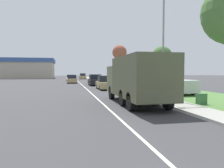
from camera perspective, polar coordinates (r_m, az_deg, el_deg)
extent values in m
plane|color=#38383A|center=(40.99, -8.30, 0.19)|extent=(180.00, 180.00, 0.00)
cube|color=silver|center=(40.99, -8.30, 0.19)|extent=(0.12, 120.00, 0.00)
cube|color=#9E9B93|center=(41.48, -2.08, 0.34)|extent=(1.80, 120.00, 0.12)
cube|color=#4C7538|center=(42.42, 3.79, 0.33)|extent=(7.00, 120.00, 0.02)
cube|color=#606647|center=(17.15, 3.34, 1.27)|extent=(2.45, 2.21, 1.99)
cube|color=#4C5138|center=(13.37, 7.67, 1.84)|extent=(2.45, 5.68, 2.51)
cube|color=#606647|center=(10.83, 12.48, -3.32)|extent=(2.33, 0.10, 0.60)
cube|color=red|center=(10.46, 7.93, -2.41)|extent=(0.12, 0.06, 0.12)
cube|color=red|center=(11.20, 16.84, -2.14)|extent=(0.12, 0.06, 0.12)
cylinder|color=black|center=(16.87, -0.12, -2.23)|extent=(0.30, 1.03, 1.03)
cylinder|color=black|center=(17.42, 6.84, -2.08)|extent=(0.30, 1.03, 1.03)
cylinder|color=black|center=(11.79, 4.94, -4.58)|extent=(0.30, 1.03, 1.03)
cylinder|color=black|center=(12.56, 14.41, -4.19)|extent=(0.30, 1.03, 1.03)
cylinder|color=black|center=(13.42, 2.88, -3.62)|extent=(0.30, 1.03, 1.03)
cylinder|color=black|center=(14.11, 11.39, -3.35)|extent=(0.30, 1.03, 1.03)
cube|color=tan|center=(26.51, -1.86, -0.20)|extent=(1.73, 4.52, 0.74)
cube|color=black|center=(26.56, -1.90, 1.40)|extent=(1.52, 2.03, 0.75)
cylinder|color=black|center=(27.83, -3.91, -0.51)|extent=(0.20, 0.64, 0.64)
cylinder|color=black|center=(28.08, -0.81, -0.47)|extent=(0.20, 0.64, 0.64)
cylinder|color=black|center=(24.98, -3.04, -0.93)|extent=(0.20, 0.64, 0.64)
cylinder|color=black|center=(25.25, 0.40, -0.88)|extent=(0.20, 0.64, 0.64)
cube|color=black|center=(34.24, -4.42, 0.58)|extent=(1.94, 4.48, 0.77)
cube|color=black|center=(34.30, -4.44, 1.88)|extent=(1.71, 2.02, 0.78)
cylinder|color=black|center=(35.58, -6.09, 0.28)|extent=(0.20, 0.64, 0.64)
cylinder|color=black|center=(35.78, -3.32, 0.31)|extent=(0.20, 0.64, 0.64)
cylinder|color=black|center=(32.73, -5.62, 0.03)|extent=(0.20, 0.64, 0.64)
cylinder|color=black|center=(32.95, -2.61, 0.06)|extent=(0.20, 0.64, 0.64)
cube|color=tan|center=(41.98, -10.41, 0.95)|extent=(1.80, 4.31, 0.68)
cube|color=black|center=(42.04, -10.42, 1.89)|extent=(1.58, 1.94, 0.70)
cylinder|color=black|center=(43.36, -11.50, 0.75)|extent=(0.20, 0.64, 0.64)
cylinder|color=black|center=(43.38, -9.39, 0.77)|extent=(0.20, 0.64, 0.64)
cylinder|color=black|center=(40.60, -11.50, 0.59)|extent=(0.20, 0.64, 0.64)
cylinder|color=black|center=(40.63, -9.24, 0.61)|extent=(0.20, 0.64, 0.64)
cube|color=silver|center=(52.59, -10.84, 1.36)|extent=(1.77, 3.96, 0.64)
cube|color=black|center=(52.65, -10.85, 2.07)|extent=(1.56, 1.78, 0.67)
cylinder|color=black|center=(53.86, -11.69, 1.20)|extent=(0.20, 0.64, 0.64)
cylinder|color=black|center=(53.87, -10.01, 1.22)|extent=(0.20, 0.64, 0.64)
cylinder|color=black|center=(51.33, -11.70, 1.11)|extent=(0.20, 0.64, 0.64)
cylinder|color=black|center=(51.34, -9.94, 1.13)|extent=(0.20, 0.64, 0.64)
cube|color=tan|center=(65.71, -7.67, 1.79)|extent=(1.82, 4.19, 0.76)
cube|color=black|center=(65.78, -7.68, 2.45)|extent=(1.60, 1.89, 0.77)
cylinder|color=black|center=(67.00, -8.44, 1.61)|extent=(0.20, 0.64, 0.64)
cylinder|color=black|center=(67.11, -7.06, 1.62)|extent=(0.20, 0.64, 0.64)
cylinder|color=black|center=(64.32, -8.31, 1.54)|extent=(0.20, 0.64, 0.64)
cylinder|color=black|center=(64.43, -6.87, 1.56)|extent=(0.20, 0.64, 0.64)
cube|color=silver|center=(22.26, 15.82, -0.45)|extent=(2.06, 5.75, 0.99)
cube|color=black|center=(23.72, 14.01, 1.71)|extent=(1.90, 2.42, 0.59)
cube|color=silver|center=(21.17, 17.34, 0.86)|extent=(2.06, 3.34, 0.12)
cylinder|color=black|center=(23.61, 11.73, -1.03)|extent=(0.24, 0.76, 0.76)
cylinder|color=black|center=(24.38, 15.67, -0.95)|extent=(0.24, 0.76, 0.76)
cylinder|color=black|center=(20.19, 15.98, -1.79)|extent=(0.24, 0.76, 0.76)
cylinder|color=black|center=(21.09, 20.38, -1.66)|extent=(0.24, 0.76, 0.76)
cylinder|color=gray|center=(16.96, 13.25, 10.21)|extent=(0.14, 0.14, 8.17)
cylinder|color=#4C3D2D|center=(30.80, 12.84, 2.53)|extent=(0.33, 0.33, 3.56)
sphere|color=#477038|center=(30.88, 12.90, 7.20)|extent=(2.67, 2.67, 2.67)
cylinder|color=#4C3D2D|center=(40.75, 1.96, 3.75)|extent=(0.32, 0.32, 5.00)
sphere|color=brown|center=(40.91, 1.97, 8.28)|extent=(2.67, 2.67, 2.67)
cube|color=#3D7042|center=(15.26, 22.32, -3.59)|extent=(0.55, 0.45, 0.70)
cube|color=#B2A893|center=(77.92, -21.92, 3.30)|extent=(18.60, 12.19, 5.18)
cube|color=#385693|center=(78.01, -21.97, 5.68)|extent=(19.34, 12.68, 1.30)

